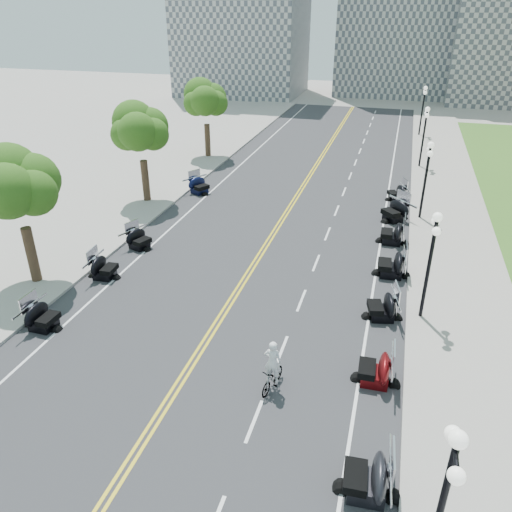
# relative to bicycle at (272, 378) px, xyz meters

# --- Properties ---
(ground) EXTENTS (160.00, 160.00, 0.00)m
(ground) POSITION_rel_bicycle_xyz_m (-3.38, 2.26, -0.48)
(ground) COLOR gray
(road) EXTENTS (16.00, 90.00, 0.01)m
(road) POSITION_rel_bicycle_xyz_m (-3.38, 12.26, -0.48)
(road) COLOR #333335
(road) RESTS_ON ground
(centerline_yellow_a) EXTENTS (0.12, 90.00, 0.00)m
(centerline_yellow_a) POSITION_rel_bicycle_xyz_m (-3.50, 12.26, -0.47)
(centerline_yellow_a) COLOR yellow
(centerline_yellow_a) RESTS_ON road
(centerline_yellow_b) EXTENTS (0.12, 90.00, 0.00)m
(centerline_yellow_b) POSITION_rel_bicycle_xyz_m (-3.26, 12.26, -0.47)
(centerline_yellow_b) COLOR yellow
(centerline_yellow_b) RESTS_ON road
(edge_line_north) EXTENTS (0.12, 90.00, 0.00)m
(edge_line_north) POSITION_rel_bicycle_xyz_m (3.02, 12.26, -0.47)
(edge_line_north) COLOR white
(edge_line_north) RESTS_ON road
(edge_line_south) EXTENTS (0.12, 90.00, 0.00)m
(edge_line_south) POSITION_rel_bicycle_xyz_m (-9.78, 12.26, -0.47)
(edge_line_south) COLOR white
(edge_line_south) RESTS_ON road
(lane_dash_5) EXTENTS (0.12, 2.00, 0.00)m
(lane_dash_5) POSITION_rel_bicycle_xyz_m (-0.18, -1.74, -0.47)
(lane_dash_5) COLOR white
(lane_dash_5) RESTS_ON road
(lane_dash_6) EXTENTS (0.12, 2.00, 0.00)m
(lane_dash_6) POSITION_rel_bicycle_xyz_m (-0.18, 2.26, -0.47)
(lane_dash_6) COLOR white
(lane_dash_6) RESTS_ON road
(lane_dash_7) EXTENTS (0.12, 2.00, 0.00)m
(lane_dash_7) POSITION_rel_bicycle_xyz_m (-0.18, 6.26, -0.47)
(lane_dash_7) COLOR white
(lane_dash_7) RESTS_ON road
(lane_dash_8) EXTENTS (0.12, 2.00, 0.00)m
(lane_dash_8) POSITION_rel_bicycle_xyz_m (-0.18, 10.26, -0.47)
(lane_dash_8) COLOR white
(lane_dash_8) RESTS_ON road
(lane_dash_9) EXTENTS (0.12, 2.00, 0.00)m
(lane_dash_9) POSITION_rel_bicycle_xyz_m (-0.18, 14.26, -0.47)
(lane_dash_9) COLOR white
(lane_dash_9) RESTS_ON road
(lane_dash_10) EXTENTS (0.12, 2.00, 0.00)m
(lane_dash_10) POSITION_rel_bicycle_xyz_m (-0.18, 18.26, -0.47)
(lane_dash_10) COLOR white
(lane_dash_10) RESTS_ON road
(lane_dash_11) EXTENTS (0.12, 2.00, 0.00)m
(lane_dash_11) POSITION_rel_bicycle_xyz_m (-0.18, 22.26, -0.47)
(lane_dash_11) COLOR white
(lane_dash_11) RESTS_ON road
(lane_dash_12) EXTENTS (0.12, 2.00, 0.00)m
(lane_dash_12) POSITION_rel_bicycle_xyz_m (-0.18, 26.26, -0.47)
(lane_dash_12) COLOR white
(lane_dash_12) RESTS_ON road
(lane_dash_13) EXTENTS (0.12, 2.00, 0.00)m
(lane_dash_13) POSITION_rel_bicycle_xyz_m (-0.18, 30.26, -0.47)
(lane_dash_13) COLOR white
(lane_dash_13) RESTS_ON road
(lane_dash_14) EXTENTS (0.12, 2.00, 0.00)m
(lane_dash_14) POSITION_rel_bicycle_xyz_m (-0.18, 34.26, -0.47)
(lane_dash_14) COLOR white
(lane_dash_14) RESTS_ON road
(lane_dash_15) EXTENTS (0.12, 2.00, 0.00)m
(lane_dash_15) POSITION_rel_bicycle_xyz_m (-0.18, 38.26, -0.47)
(lane_dash_15) COLOR white
(lane_dash_15) RESTS_ON road
(lane_dash_16) EXTENTS (0.12, 2.00, 0.00)m
(lane_dash_16) POSITION_rel_bicycle_xyz_m (-0.18, 42.26, -0.47)
(lane_dash_16) COLOR white
(lane_dash_16) RESTS_ON road
(lane_dash_17) EXTENTS (0.12, 2.00, 0.00)m
(lane_dash_17) POSITION_rel_bicycle_xyz_m (-0.18, 46.26, -0.47)
(lane_dash_17) COLOR white
(lane_dash_17) RESTS_ON road
(lane_dash_18) EXTENTS (0.12, 2.00, 0.00)m
(lane_dash_18) POSITION_rel_bicycle_xyz_m (-0.18, 50.26, -0.47)
(lane_dash_18) COLOR white
(lane_dash_18) RESTS_ON road
(lane_dash_19) EXTENTS (0.12, 2.00, 0.00)m
(lane_dash_19) POSITION_rel_bicycle_xyz_m (-0.18, 54.26, -0.47)
(lane_dash_19) COLOR white
(lane_dash_19) RESTS_ON road
(sidewalk_north) EXTENTS (5.00, 90.00, 0.15)m
(sidewalk_north) POSITION_rel_bicycle_xyz_m (7.12, 12.26, -0.41)
(sidewalk_north) COLOR #9E9991
(sidewalk_north) RESTS_ON ground
(sidewalk_south) EXTENTS (5.00, 90.00, 0.15)m
(sidewalk_south) POSITION_rel_bicycle_xyz_m (-13.88, 12.26, -0.41)
(sidewalk_south) COLOR #9E9991
(sidewalk_south) RESTS_ON ground
(distant_block_a) EXTENTS (18.00, 14.00, 26.00)m
(distant_block_a) POSITION_rel_bicycle_xyz_m (-21.38, 64.26, 12.52)
(distant_block_a) COLOR gray
(distant_block_a) RESTS_ON ground
(street_lamp_2) EXTENTS (0.50, 1.20, 4.90)m
(street_lamp_2) POSITION_rel_bicycle_xyz_m (5.22, 6.26, 2.12)
(street_lamp_2) COLOR black
(street_lamp_2) RESTS_ON sidewalk_north
(street_lamp_3) EXTENTS (0.50, 1.20, 4.90)m
(street_lamp_3) POSITION_rel_bicycle_xyz_m (5.22, 18.26, 2.12)
(street_lamp_3) COLOR black
(street_lamp_3) RESTS_ON sidewalk_north
(street_lamp_4) EXTENTS (0.50, 1.20, 4.90)m
(street_lamp_4) POSITION_rel_bicycle_xyz_m (5.22, 30.26, 2.12)
(street_lamp_4) COLOR black
(street_lamp_4) RESTS_ON sidewalk_north
(street_lamp_5) EXTENTS (0.50, 1.20, 4.90)m
(street_lamp_5) POSITION_rel_bicycle_xyz_m (5.22, 42.26, 2.12)
(street_lamp_5) COLOR black
(street_lamp_5) RESTS_ON sidewalk_north
(tree_2) EXTENTS (4.80, 4.80, 9.20)m
(tree_2) POSITION_rel_bicycle_xyz_m (-13.38, 4.26, 4.27)
(tree_2) COLOR #235619
(tree_2) RESTS_ON sidewalk_south
(tree_3) EXTENTS (4.80, 4.80, 9.20)m
(tree_3) POSITION_rel_bicycle_xyz_m (-13.38, 16.26, 4.27)
(tree_3) COLOR #235619
(tree_3) RESTS_ON sidewalk_south
(tree_4) EXTENTS (4.80, 4.80, 9.20)m
(tree_4) POSITION_rel_bicycle_xyz_m (-13.38, 28.26, 4.27)
(tree_4) COLOR #235619
(tree_4) RESTS_ON sidewalk_south
(motorcycle_n_4) EXTENTS (2.21, 2.21, 1.46)m
(motorcycle_n_4) POSITION_rel_bicycle_xyz_m (3.68, -3.50, 0.25)
(motorcycle_n_4) COLOR black
(motorcycle_n_4) RESTS_ON road
(motorcycle_n_5) EXTENTS (2.00, 2.00, 1.37)m
(motorcycle_n_5) POSITION_rel_bicycle_xyz_m (3.56, 1.40, 0.20)
(motorcycle_n_5) COLOR #590A0C
(motorcycle_n_5) RESTS_ON road
(motorcycle_n_6) EXTENTS (2.32, 2.32, 1.36)m
(motorcycle_n_6) POSITION_rel_bicycle_xyz_m (3.54, 5.81, 0.19)
(motorcycle_n_6) COLOR black
(motorcycle_n_6) RESTS_ON road
(motorcycle_n_7) EXTENTS (2.26, 2.26, 1.50)m
(motorcycle_n_7) POSITION_rel_bicycle_xyz_m (3.76, 9.95, 0.26)
(motorcycle_n_7) COLOR black
(motorcycle_n_7) RESTS_ON road
(motorcycle_n_8) EXTENTS (2.07, 2.07, 1.44)m
(motorcycle_n_8) POSITION_rel_bicycle_xyz_m (3.62, 14.01, 0.24)
(motorcycle_n_8) COLOR black
(motorcycle_n_8) RESTS_ON road
(motorcycle_n_9) EXTENTS (3.07, 3.07, 1.52)m
(motorcycle_n_9) POSITION_rel_bicycle_xyz_m (3.63, 17.55, 0.28)
(motorcycle_n_9) COLOR black
(motorcycle_n_9) RESTS_ON road
(motorcycle_n_10) EXTENTS (2.32, 2.32, 1.25)m
(motorcycle_n_10) POSITION_rel_bicycle_xyz_m (3.63, 21.49, 0.14)
(motorcycle_n_10) COLOR black
(motorcycle_n_10) RESTS_ON road
(motorcycle_s_5) EXTENTS (1.89, 1.89, 1.30)m
(motorcycle_s_5) POSITION_rel_bicycle_xyz_m (-10.48, 0.94, 0.17)
(motorcycle_s_5) COLOR black
(motorcycle_s_5) RESTS_ON road
(motorcycle_s_6) EXTENTS (1.96, 1.96, 1.29)m
(motorcycle_s_6) POSITION_rel_bicycle_xyz_m (-10.36, 5.65, 0.16)
(motorcycle_s_6) COLOR black
(motorcycle_s_6) RESTS_ON road
(motorcycle_s_7) EXTENTS (2.30, 2.30, 1.25)m
(motorcycle_s_7) POSITION_rel_bicycle_xyz_m (-10.30, 9.28, 0.14)
(motorcycle_s_7) COLOR black
(motorcycle_s_7) RESTS_ON road
(motorcycle_s_9) EXTENTS (2.62, 2.62, 1.34)m
(motorcycle_s_9) POSITION_rel_bicycle_xyz_m (-10.49, 18.94, 0.19)
(motorcycle_s_9) COLOR black
(motorcycle_s_9) RESTS_ON road
(bicycle) EXTENTS (0.80, 1.67, 0.97)m
(bicycle) POSITION_rel_bicycle_xyz_m (0.00, 0.00, 0.00)
(bicycle) COLOR #A51414
(bicycle) RESTS_ON road
(cyclist_rider) EXTENTS (0.64, 0.42, 1.74)m
(cyclist_rider) POSITION_rel_bicycle_xyz_m (0.00, 0.00, 1.36)
(cyclist_rider) COLOR white
(cyclist_rider) RESTS_ON bicycle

